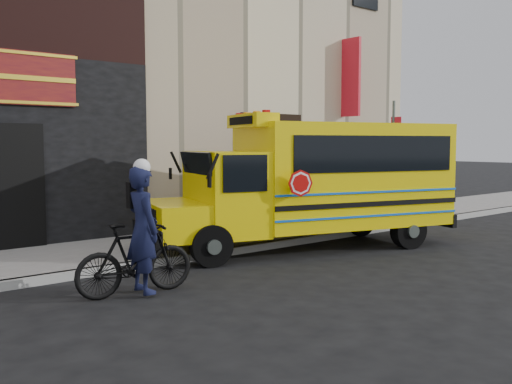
{
  "coord_description": "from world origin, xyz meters",
  "views": [
    {
      "loc": [
        -6.68,
        -6.77,
        2.32
      ],
      "look_at": [
        0.45,
        1.85,
        1.36
      ],
      "focal_mm": 40.0,
      "sensor_mm": 36.0,
      "label": 1
    }
  ],
  "objects": [
    {
      "name": "cyclist",
      "position": [
        -2.56,
        0.9,
        0.96
      ],
      "size": [
        0.49,
        0.72,
        1.93
      ],
      "primitive_type": "imported",
      "rotation": [
        0.0,
        0.0,
        1.53
      ],
      "color": "black",
      "rests_on": "ground"
    },
    {
      "name": "building",
      "position": [
        -0.04,
        10.45,
        6.13
      ],
      "size": [
        20.0,
        10.7,
        12.0
      ],
      "color": "beige",
      "rests_on": "sidewalk"
    },
    {
      "name": "sidewalk",
      "position": [
        0.0,
        4.1,
        0.07
      ],
      "size": [
        40.0,
        3.0,
        0.15
      ],
      "primitive_type": "cube",
      "color": "#625F5B",
      "rests_on": "ground"
    },
    {
      "name": "bicycle",
      "position": [
        -2.65,
        1.0,
        0.56
      ],
      "size": [
        1.91,
        0.74,
        1.12
      ],
      "primitive_type": "imported",
      "rotation": [
        0.0,
        0.0,
        1.45
      ],
      "color": "black",
      "rests_on": "ground"
    },
    {
      "name": "ground",
      "position": [
        0.0,
        0.0,
        0.0
      ],
      "size": [
        120.0,
        120.0,
        0.0
      ],
      "primitive_type": "plane",
      "color": "black",
      "rests_on": "ground"
    },
    {
      "name": "curb",
      "position": [
        0.0,
        2.6,
        0.07
      ],
      "size": [
        40.0,
        0.2,
        0.15
      ],
      "primitive_type": "cube",
      "color": "#979792",
      "rests_on": "ground"
    },
    {
      "name": "sign_pole",
      "position": [
        6.05,
        2.78,
        1.89
      ],
      "size": [
        0.08,
        0.3,
        3.46
      ],
      "color": "#48514B",
      "rests_on": "ground"
    },
    {
      "name": "school_bus",
      "position": [
        2.38,
        2.05,
        1.51
      ],
      "size": [
        7.22,
        3.9,
        2.92
      ],
      "color": "black",
      "rests_on": "ground"
    }
  ]
}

